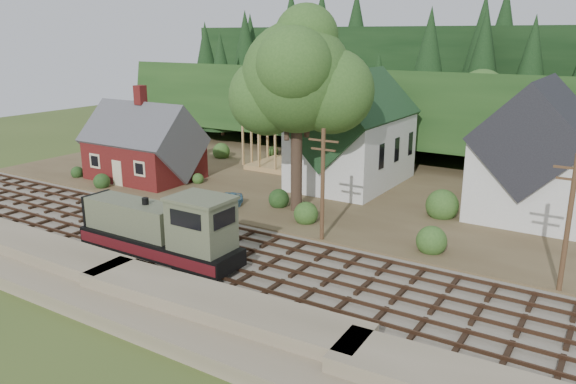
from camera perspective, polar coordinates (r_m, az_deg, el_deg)
The scene contains 18 objects.
ground at distance 38.91m, azimuth -9.46°, elevation -5.49°, with size 140.00×140.00×0.00m, color #384C1E.
embankment at distance 33.62m, azimuth -19.21°, elevation -9.71°, with size 64.00×5.00×1.60m, color #7F7259.
railroad_bed at distance 38.88m, azimuth -9.46°, elevation -5.38°, with size 64.00×11.00×0.16m, color #726B5B.
village_flat at distance 52.91m, azimuth 3.52°, elevation 0.59°, with size 64.00×26.00×0.30m, color brown.
hillside at distance 74.38m, azimuth 12.52°, elevation 4.55°, with size 70.00×28.00×8.00m, color #1E3F19.
ridge at distance 89.39m, azimuth 16.08°, elevation 6.15°, with size 80.00×20.00×12.00m, color black.
depot at distance 56.44m, azimuth -14.42°, elevation 4.28°, with size 10.80×7.41×9.00m.
church at distance 52.40m, azimuth 6.43°, elevation 6.01°, with size 8.40×15.17×13.00m.
farmhouse at distance 47.17m, azimuth 23.80°, elevation 3.29°, with size 8.40×10.80×10.60m.
timber_frame at distance 58.55m, azimuth 0.31°, elevation 5.23°, with size 8.20×6.20×6.99m.
lattice_tower at distance 62.86m, azimuth 3.29°, elevation 12.14°, with size 3.20×3.20×12.12m.
big_tree at distance 43.30m, azimuth 1.15°, elevation 10.79°, with size 10.90×8.40×14.70m.
telegraph_pole_near at distance 37.76m, azimuth 3.54°, elevation 0.83°, with size 2.20×0.28×8.00m.
telegraph_pole_far at distance 33.56m, azimuth 26.60°, elevation -2.78°, with size 2.20×0.28×8.00m.
locomotive at distance 36.07m, azimuth -12.57°, elevation -3.90°, with size 11.52×2.88×4.62m.
car_blue at distance 45.42m, azimuth -6.43°, elevation -0.99°, with size 1.54×3.84×1.31m, color #548FB5.
car_green at distance 59.35m, azimuth -13.56°, elevation 2.55°, with size 1.18×3.38×1.11m, color #7DAA75.
patio_set at distance 54.84m, azimuth -14.70°, elevation 3.30°, with size 2.45×2.45×2.73m.
Camera 1 is at (24.49, -26.83, 13.94)m, focal length 35.00 mm.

